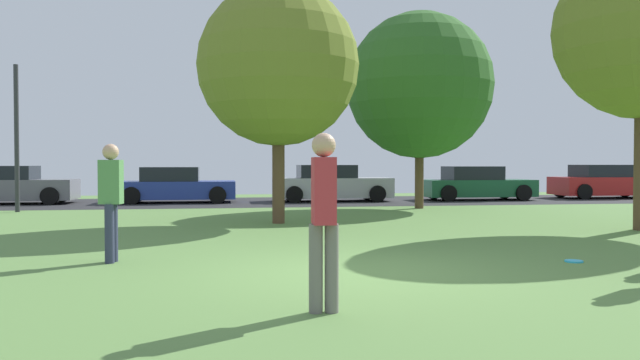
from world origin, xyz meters
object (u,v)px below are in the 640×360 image
person_walking (324,212)px  parked_car_green (476,185)px  frisbee_disc (574,261)px  parked_car_red (604,183)px  birch_tree_lone (278,66)px  street_lamp_post (17,138)px  parked_car_blue (175,186)px  person_catcher (111,196)px  parked_car_silver (331,185)px  parked_car_grey (9,186)px  oak_tree_center (420,86)px

person_walking → parked_car_green: 20.35m
frisbee_disc → parked_car_red: (11.02, 15.95, 0.64)m
birch_tree_lone → street_lamp_post: 9.15m
parked_car_blue → street_lamp_post: bearing=-138.7°
parked_car_blue → parked_car_red: size_ratio=0.99×
person_catcher → frisbee_disc: 7.05m
frisbee_disc → person_walking: bearing=-148.8°
frisbee_disc → parked_car_silver: (-0.93, 15.59, 0.64)m
frisbee_disc → parked_car_silver: 15.63m
parked_car_grey → parked_car_silver: 11.95m
frisbee_disc → street_lamp_post: 16.53m
frisbee_disc → parked_car_red: parked_car_red is taller
parked_car_red → street_lamp_post: 22.83m
oak_tree_center → person_catcher: bearing=-128.6°
parked_car_red → street_lamp_post: street_lamp_post is taller
parked_car_silver → parked_car_green: bearing=-0.9°
person_catcher → oak_tree_center: bearing=61.4°
parked_car_grey → parked_car_green: 17.92m
frisbee_disc → parked_car_grey: parked_car_grey is taller
parked_car_grey → parked_car_green: size_ratio=1.03×
oak_tree_center → parked_car_blue: oak_tree_center is taller
person_walking → parked_car_green: person_walking is taller
birch_tree_lone → parked_car_green: birch_tree_lone is taller
birch_tree_lone → street_lamp_post: (-7.54, 4.91, -1.65)m
person_walking → parked_car_red: person_walking is taller
person_catcher → street_lamp_post: 11.67m
parked_car_green → person_walking: bearing=-117.3°
oak_tree_center → parked_car_green: bearing=48.0°
frisbee_disc → parked_car_blue: parked_car_blue is taller
parked_car_silver → frisbee_disc: bearing=-86.6°
birch_tree_lone → parked_car_green: bearing=44.2°
parked_car_green → street_lamp_post: street_lamp_post is taller
parked_car_grey → parked_car_red: size_ratio=1.03×
birch_tree_lone → frisbee_disc: (3.82, -6.87, -3.89)m
person_catcher → person_walking: person_walking is taller
parked_car_grey → parked_car_red: bearing=0.1°
oak_tree_center → parked_car_silver: oak_tree_center is taller
parked_car_grey → frisbee_disc: bearing=-51.0°
person_walking → birch_tree_lone: bearing=-0.3°
frisbee_disc → parked_car_blue: 17.16m
person_walking → street_lamp_post: (-7.09, 14.37, 1.24)m
frisbee_disc → parked_car_blue: (-6.91, 15.70, 0.61)m
frisbee_disc → parked_car_silver: parked_car_silver is taller
parked_car_green → parked_car_blue: bearing=179.0°
person_catcher → street_lamp_post: (-4.47, 10.70, 1.25)m
birch_tree_lone → person_catcher: bearing=-118.0°
birch_tree_lone → oak_tree_center: bearing=41.0°
parked_car_silver → oak_tree_center: bearing=-63.0°
parked_car_green → parked_car_red: 6.00m
parked_car_blue → frisbee_disc: bearing=-66.3°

